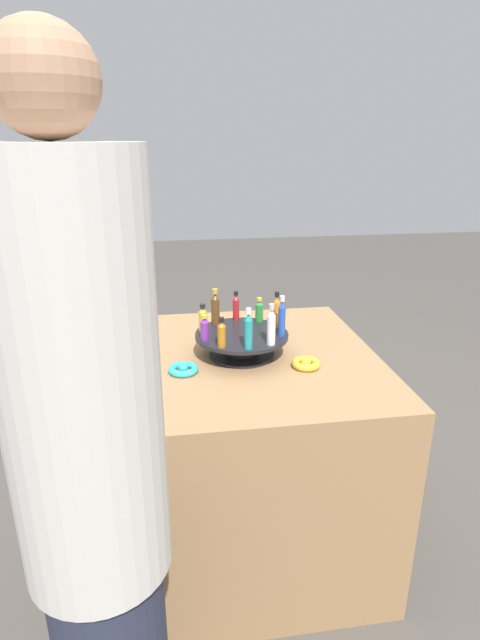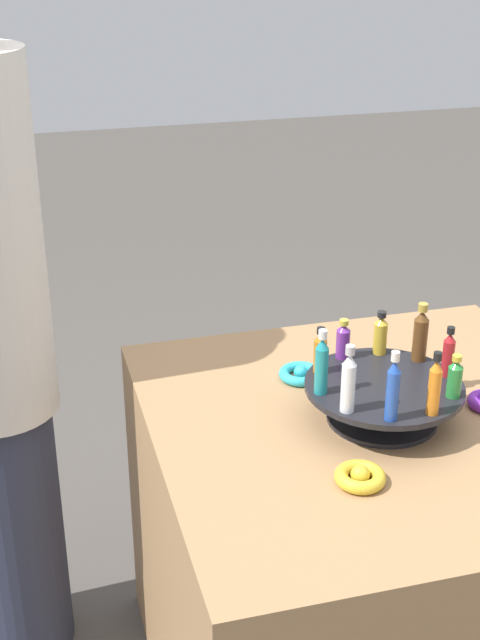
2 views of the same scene
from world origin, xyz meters
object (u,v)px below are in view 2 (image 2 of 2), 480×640
(bottle_red, at_px, (449,354))
(bottle_amber, at_px, (320,352))
(bottle_orange, at_px, (435,386))
(display_stand, at_px, (383,398))
(bottle_blue, at_px, (393,389))
(ribbon_bow_teal, at_px, (300,374))
(ribbon_bow_gold, at_px, (360,476))
(bottle_purple, at_px, (343,340))
(bottle_teal, at_px, (321,364))
(bottle_clear, at_px, (348,381))
(bottle_green, at_px, (455,378))
(bottle_gold, at_px, (380,334))
(bottle_brown, at_px, (421,334))

(bottle_red, bearing_deg, bottle_amber, -108.77)
(bottle_red, xyz_separation_m, bottle_orange, (0.13, -0.09, 0.01))
(display_stand, xyz_separation_m, bottle_blue, (0.13, -0.04, 0.09))
(ribbon_bow_teal, bearing_deg, ribbon_bow_gold, -3.06)
(bottle_purple, height_order, bottle_blue, bottle_blue)
(bottle_orange, bearing_deg, bottle_teal, -126.77)
(bottle_clear, bearing_deg, bottle_green, 89.23)
(bottle_teal, height_order, bottle_blue, bottle_blue)
(bottle_gold, relative_size, ribbon_bow_gold, 1.03)
(bottle_clear, distance_m, ribbon_bow_teal, 0.31)
(bottle_brown, bearing_deg, bottle_amber, -90.77)
(bottle_teal, bearing_deg, bottle_red, 89.23)
(bottle_orange, height_order, ribbon_bow_gold, bottle_orange)
(bottle_green, relative_size, ribbon_bow_gold, 0.95)
(ribbon_bow_gold, bearing_deg, bottle_gold, 152.20)
(bottle_amber, xyz_separation_m, ribbon_bow_gold, (0.27, -0.02, -0.11))
(bottle_brown, distance_m, ribbon_bow_gold, 0.38)
(bottle_purple, distance_m, bottle_amber, 0.08)
(bottle_teal, bearing_deg, bottle_green, 71.23)
(display_stand, bearing_deg, bottle_orange, 17.23)
(bottle_orange, bearing_deg, bottle_amber, -144.77)
(bottle_red, relative_size, bottle_amber, 1.09)
(ribbon_bow_gold, bearing_deg, bottle_orange, 111.22)
(bottle_brown, xyz_separation_m, bottle_amber, (-0.00, -0.22, -0.01))
(ribbon_bow_gold, bearing_deg, bottle_clear, 172.32)
(bottle_orange, bearing_deg, bottle_red, 143.23)
(bottle_purple, height_order, bottle_green, bottle_green)
(bottle_clear, height_order, bottle_green, bottle_clear)
(bottle_green, bearing_deg, bottle_amber, -126.77)
(bottle_purple, bearing_deg, display_stand, 17.23)
(display_stand, bearing_deg, bottle_teal, -90.77)
(ribbon_bow_gold, bearing_deg, bottle_purple, 165.08)
(bottle_amber, bearing_deg, ribbon_bow_gold, -3.70)
(bottle_purple, distance_m, bottle_clear, 0.22)
(bottle_green, bearing_deg, bottle_blue, -72.77)
(display_stand, height_order, bottle_orange, bottle_orange)
(bottle_clear, height_order, ribbon_bow_teal, bottle_clear)
(bottle_red, xyz_separation_m, bottle_green, (0.08, -0.03, -0.01))
(display_stand, bearing_deg, bottle_amber, -126.77)
(bottle_purple, bearing_deg, bottle_amber, -54.77)
(bottle_green, bearing_deg, bottle_orange, -54.77)
(display_stand, distance_m, bottle_amber, 0.15)
(bottle_orange, relative_size, bottle_green, 1.44)
(bottle_blue, relative_size, bottle_orange, 1.09)
(bottle_brown, xyz_separation_m, bottle_orange, (0.20, -0.07, 0.00))
(bottle_teal, bearing_deg, bottle_orange, 53.23)
(ribbon_bow_gold, bearing_deg, display_stand, 146.94)
(bottle_amber, relative_size, bottle_teal, 0.74)
(bottle_orange, distance_m, ribbon_bow_gold, 0.22)
(display_stand, xyz_separation_m, ribbon_bow_gold, (0.19, -0.12, -0.04))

